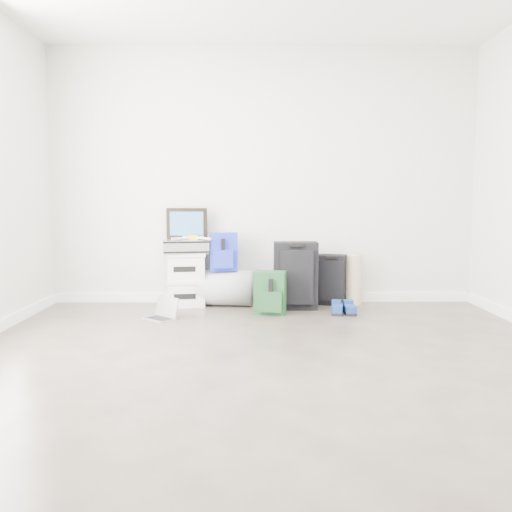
{
  "coord_description": "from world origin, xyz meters",
  "views": [
    {
      "loc": [
        -0.14,
        -3.3,
        1.11
      ],
      "look_at": [
        -0.08,
        1.9,
        0.56
      ],
      "focal_mm": 38.0,
      "sensor_mm": 36.0,
      "label": 1
    }
  ],
  "objects_px": {
    "briefcase": "(186,246)",
    "carry_on": "(330,280)",
    "laptop": "(162,314)",
    "duffel_bag": "(224,288)",
    "boxes_stack": "(186,279)",
    "large_suitcase": "(296,275)"
  },
  "relations": [
    {
      "from": "briefcase",
      "to": "duffel_bag",
      "type": "distance_m",
      "value": 0.59
    },
    {
      "from": "boxes_stack",
      "to": "large_suitcase",
      "type": "bearing_deg",
      "value": -15.1
    },
    {
      "from": "briefcase",
      "to": "laptop",
      "type": "height_order",
      "value": "briefcase"
    },
    {
      "from": "boxes_stack",
      "to": "laptop",
      "type": "distance_m",
      "value": 0.7
    },
    {
      "from": "boxes_stack",
      "to": "briefcase",
      "type": "height_order",
      "value": "briefcase"
    },
    {
      "from": "duffel_bag",
      "to": "carry_on",
      "type": "distance_m",
      "value": 1.12
    },
    {
      "from": "carry_on",
      "to": "boxes_stack",
      "type": "bearing_deg",
      "value": -157.77
    },
    {
      "from": "large_suitcase",
      "to": "carry_on",
      "type": "bearing_deg",
      "value": 30.28
    },
    {
      "from": "large_suitcase",
      "to": "carry_on",
      "type": "height_order",
      "value": "large_suitcase"
    },
    {
      "from": "boxes_stack",
      "to": "carry_on",
      "type": "relative_size",
      "value": 1.06
    },
    {
      "from": "duffel_bag",
      "to": "laptop",
      "type": "relative_size",
      "value": 1.74
    },
    {
      "from": "duffel_bag",
      "to": "laptop",
      "type": "bearing_deg",
      "value": -122.2
    },
    {
      "from": "duffel_bag",
      "to": "large_suitcase",
      "type": "bearing_deg",
      "value": -5.84
    },
    {
      "from": "briefcase",
      "to": "large_suitcase",
      "type": "height_order",
      "value": "briefcase"
    },
    {
      "from": "carry_on",
      "to": "laptop",
      "type": "bearing_deg",
      "value": -136.98
    },
    {
      "from": "briefcase",
      "to": "laptop",
      "type": "distance_m",
      "value": 0.88
    },
    {
      "from": "briefcase",
      "to": "duffel_bag",
      "type": "xyz_separation_m",
      "value": [
        0.39,
        0.01,
        -0.44
      ]
    },
    {
      "from": "duffel_bag",
      "to": "briefcase",
      "type": "bearing_deg",
      "value": -171.47
    },
    {
      "from": "carry_on",
      "to": "laptop",
      "type": "relative_size",
      "value": 1.53
    },
    {
      "from": "carry_on",
      "to": "duffel_bag",
      "type": "bearing_deg",
      "value": -157.45
    },
    {
      "from": "briefcase",
      "to": "carry_on",
      "type": "height_order",
      "value": "briefcase"
    },
    {
      "from": "briefcase",
      "to": "large_suitcase",
      "type": "bearing_deg",
      "value": -17.55
    }
  ]
}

